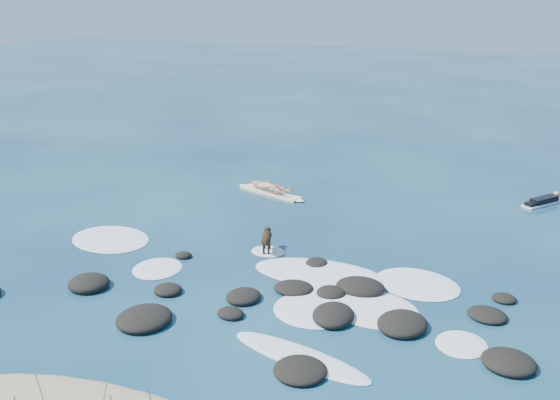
% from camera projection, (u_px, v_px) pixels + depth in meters
% --- Properties ---
extents(ground, '(160.00, 160.00, 0.00)m').
position_uv_depth(ground, '(281.00, 279.00, 17.72)').
color(ground, '#0A2642').
rests_on(ground, ground).
extents(reef_rocks, '(14.22, 6.58, 0.43)m').
position_uv_depth(reef_rocks, '(278.00, 309.00, 15.80)').
color(reef_rocks, black).
rests_on(reef_rocks, ground).
extents(breaking_foam, '(13.86, 6.79, 0.12)m').
position_uv_depth(breaking_foam, '(297.00, 284.00, 17.38)').
color(breaking_foam, white).
rests_on(breaking_foam, ground).
extents(standing_surfer_rig, '(3.40, 1.37, 1.97)m').
position_uv_depth(standing_surfer_rig, '(271.00, 176.00, 24.98)').
color(standing_surfer_rig, '#FBF1C9').
rests_on(standing_surfer_rig, ground).
extents(paddling_surfer_rig, '(1.65, 2.11, 0.40)m').
position_uv_depth(paddling_surfer_rig, '(545.00, 201.00, 23.97)').
color(paddling_surfer_rig, white).
rests_on(paddling_surfer_rig, ground).
extents(dog, '(0.57, 1.10, 0.73)m').
position_uv_depth(dog, '(267.00, 238.00, 19.39)').
color(dog, black).
rests_on(dog, ground).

